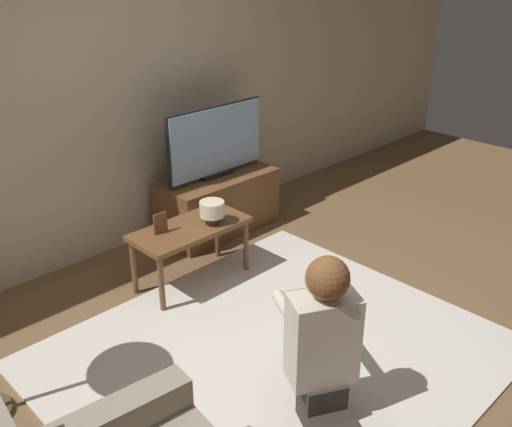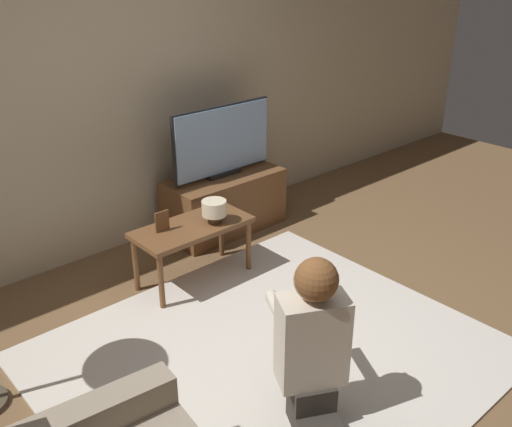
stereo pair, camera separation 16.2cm
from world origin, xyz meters
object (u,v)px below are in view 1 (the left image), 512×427
(coffee_table, at_px, (191,233))
(table_lamp, at_px, (212,210))
(tv, at_px, (216,141))
(person_kneeling, at_px, (323,340))

(coffee_table, xyz_separation_m, table_lamp, (0.15, -0.08, 0.16))
(table_lamp, bearing_deg, tv, 46.68)
(coffee_table, bearing_deg, person_kneeling, -104.09)
(tv, distance_m, coffee_table, 0.99)
(coffee_table, distance_m, table_lamp, 0.23)
(tv, distance_m, table_lamp, 0.87)
(tv, relative_size, coffee_table, 1.14)
(tv, bearing_deg, person_kneeling, -118.07)
(tv, height_order, table_lamp, tv)
(tv, height_order, coffee_table, tv)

